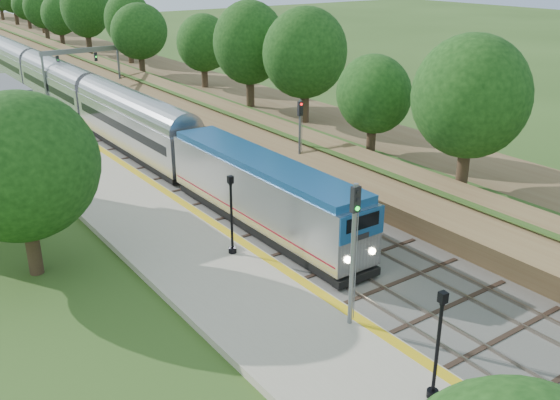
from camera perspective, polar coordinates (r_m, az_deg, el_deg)
ground at (r=26.55m, az=20.72°, el=-15.21°), size 320.00×320.00×0.00m
trackbed at (r=75.37m, az=-18.88°, el=8.76°), size 9.50×170.00×0.28m
platform at (r=33.65m, az=-7.63°, el=-5.30°), size 6.40×68.00×0.38m
yellow_stripe at (r=34.82m, az=-3.51°, el=-3.82°), size 0.55×68.00×0.01m
embankment at (r=77.74m, az=-13.11°, el=11.14°), size 10.64×170.00×11.70m
signal_gantry at (r=69.95m, az=-17.70°, el=11.97°), size 8.40×0.38×6.20m
trees_behind_platform at (r=34.14m, az=-20.62°, el=1.77°), size 7.82×53.32×7.21m
train at (r=78.93m, az=-21.51°, el=10.51°), size 2.83×113.57×4.16m
lamppost_mid at (r=23.13m, az=14.16°, el=-13.32°), size 0.43×0.43×4.32m
lamppost_far at (r=32.82m, az=-4.45°, el=-1.77°), size 0.43×0.43×4.36m
signal_platform at (r=25.85m, az=6.74°, el=-3.68°), size 0.38×0.30×6.43m
signal_farside at (r=42.83m, az=1.83°, el=6.05°), size 0.33×0.27×6.09m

